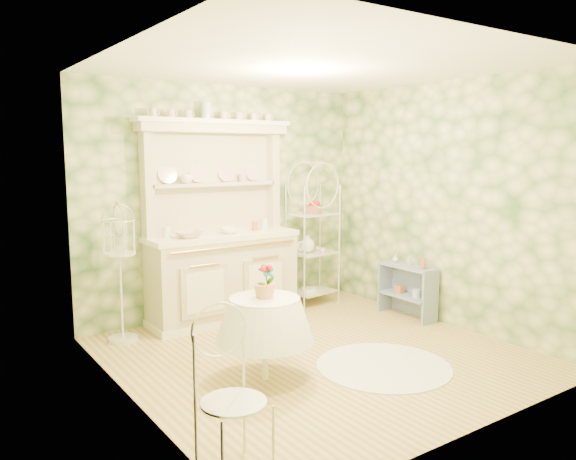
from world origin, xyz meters
TOP-DOWN VIEW (x-y plane):
  - floor at (0.00, 0.00)m, footprint 3.60×3.60m
  - ceiling at (0.00, 0.00)m, footprint 3.60×3.60m
  - wall_left at (-1.80, 0.00)m, footprint 3.60×3.60m
  - wall_right at (1.80, 0.00)m, footprint 3.60×3.60m
  - wall_back at (0.00, 1.80)m, footprint 3.60×3.60m
  - wall_front at (0.00, -1.80)m, footprint 3.60×3.60m
  - kitchen_dresser at (-0.20, 1.52)m, footprint 1.87×0.61m
  - bakers_rack at (1.09, 1.52)m, footprint 0.63×0.49m
  - side_shelf at (1.63, 0.39)m, footprint 0.32×0.67m
  - round_table at (-0.73, -0.21)m, footprint 0.79×0.79m
  - cafe_chair at (-1.64, -1.30)m, footprint 0.46×0.46m
  - birdcage_stand at (-1.40, 1.46)m, footprint 0.37×0.37m
  - floor_basket at (-0.26, 0.33)m, footprint 0.40×0.40m
  - lace_rug at (0.30, -0.58)m, footprint 1.40×1.40m
  - bowl_floral at (-0.65, 1.44)m, footprint 0.30×0.30m
  - bowl_white at (-0.13, 1.47)m, footprint 0.28×0.28m
  - cup_left at (-0.56, 1.66)m, footprint 0.14×0.14m
  - cup_right at (0.16, 1.68)m, footprint 0.14×0.14m
  - potted_geranium at (-0.72, -0.23)m, footprint 0.16×0.11m
  - bottle_amber at (1.62, 0.16)m, footprint 0.08×0.08m
  - bottle_blue at (1.66, 0.40)m, footprint 0.06×0.06m
  - bottle_glass at (1.65, 0.61)m, footprint 0.09×0.09m

SIDE VIEW (x-z plane):
  - floor at x=0.00m, z-range 0.00..0.00m
  - lace_rug at x=0.30m, z-range 0.00..0.01m
  - floor_basket at x=-0.26m, z-range 0.00..0.22m
  - side_shelf at x=1.63m, z-range 0.00..0.56m
  - round_table at x=-0.73m, z-range 0.00..0.69m
  - cafe_chair at x=-1.64m, z-range 0.00..0.87m
  - bottle_glass at x=1.65m, z-range 0.60..0.70m
  - bottle_blue at x=1.66m, z-range 0.60..0.71m
  - bottle_amber at x=1.62m, z-range 0.60..0.77m
  - birdcage_stand at x=-1.40m, z-range 0.00..1.43m
  - potted_geranium at x=-0.72m, z-range 0.70..1.00m
  - bakers_rack at x=1.09m, z-range 0.00..1.87m
  - bowl_floral at x=-0.65m, z-range 0.98..1.05m
  - bowl_white at x=-0.13m, z-range 0.98..1.05m
  - kitchen_dresser at x=-0.20m, z-range 0.00..2.29m
  - wall_left at x=-1.80m, z-range 1.35..1.35m
  - wall_right at x=1.80m, z-range 1.35..1.35m
  - wall_back at x=0.00m, z-range 1.35..1.35m
  - wall_front at x=0.00m, z-range 1.35..1.35m
  - cup_left at x=-0.56m, z-range 1.56..1.66m
  - cup_right at x=0.16m, z-range 1.56..1.66m
  - ceiling at x=0.00m, z-range 2.70..2.70m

